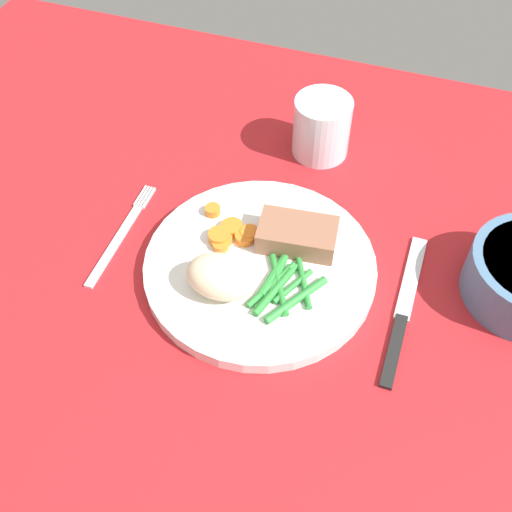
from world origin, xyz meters
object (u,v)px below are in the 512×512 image
(meat_portion, at_px, (297,235))
(knife, at_px, (403,311))
(fork, at_px, (121,235))
(dinner_plate, at_px, (256,266))
(water_glass, at_px, (321,130))

(meat_portion, bearing_deg, knife, -18.21)
(fork, distance_m, knife, 0.34)
(meat_portion, xyz_separation_m, fork, (-0.20, -0.04, -0.03))
(meat_portion, height_order, fork, meat_portion)
(dinner_plate, distance_m, meat_portion, 0.06)
(water_glass, bearing_deg, dinner_plate, -93.84)
(meat_portion, xyz_separation_m, water_glass, (-0.02, 0.18, 0.00))
(knife, height_order, water_glass, water_glass)
(meat_portion, relative_size, water_glass, 1.10)
(dinner_plate, distance_m, fork, 0.17)
(dinner_plate, relative_size, fork, 1.58)
(fork, bearing_deg, knife, -2.39)
(fork, relative_size, water_glass, 2.07)
(meat_portion, relative_size, knife, 0.43)
(dinner_plate, bearing_deg, fork, -179.13)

